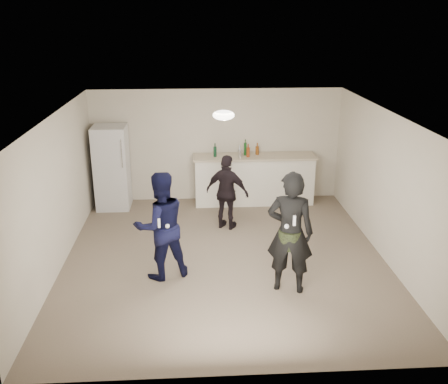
{
  "coord_description": "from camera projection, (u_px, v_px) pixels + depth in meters",
  "views": [
    {
      "loc": [
        -0.49,
        -7.78,
        4.02
      ],
      "look_at": [
        0.0,
        0.2,
        1.15
      ],
      "focal_mm": 40.0,
      "sensor_mm": 36.0,
      "label": 1
    }
  ],
  "objects": [
    {
      "name": "fridge_handle",
      "position": [
        122.0,
        154.0,
        10.23
      ],
      "size": [
        0.02,
        0.02,
        0.6
      ],
      "primitive_type": "cylinder",
      "color": "silver",
      "rests_on": "fridge"
    },
    {
      "name": "ceiling_dome",
      "position": [
        224.0,
        115.0,
        8.14
      ],
      "size": [
        0.36,
        0.36,
        0.16
      ],
      "primitive_type": "ellipsoid",
      "color": "white",
      "rests_on": "ceiling"
    },
    {
      "name": "shaker",
      "position": [
        240.0,
        154.0,
        10.71
      ],
      "size": [
        0.08,
        0.08,
        0.17
      ],
      "primitive_type": "cylinder",
      "color": "silver",
      "rests_on": "counter_top"
    },
    {
      "name": "nunchuk_man",
      "position": [
        167.0,
        226.0,
        7.55
      ],
      "size": [
        0.07,
        0.07,
        0.07
      ],
      "primitive_type": "sphere",
      "color": "white",
      "rests_on": "man"
    },
    {
      "name": "bottle_cluster",
      "position": [
        241.0,
        151.0,
        10.83
      ],
      "size": [
        1.0,
        0.26,
        0.27
      ],
      "color": "silver",
      "rests_on": "counter_top"
    },
    {
      "name": "floor",
      "position": [
        225.0,
        258.0,
        8.69
      ],
      "size": [
        6.0,
        6.0,
        0.0
      ],
      "primitive_type": "plane",
      "color": "#6B5B4C",
      "rests_on": "ground"
    },
    {
      "name": "remote_woman",
      "position": [
        294.0,
        221.0,
        7.06
      ],
      "size": [
        0.04,
        0.04,
        0.15
      ],
      "primitive_type": "cube",
      "color": "white",
      "rests_on": "woman"
    },
    {
      "name": "fridge",
      "position": [
        112.0,
        167.0,
        10.7
      ],
      "size": [
        0.7,
        0.7,
        1.8
      ],
      "primitive_type": "cube",
      "color": "silver",
      "rests_on": "floor"
    },
    {
      "name": "woman",
      "position": [
        290.0,
        233.0,
        7.4
      ],
      "size": [
        0.79,
        0.63,
        1.9
      ],
      "primitive_type": "imported",
      "rotation": [
        0.0,
        0.0,
        2.86
      ],
      "color": "black",
      "rests_on": "floor"
    },
    {
      "name": "camo_shorts",
      "position": [
        290.0,
        239.0,
        7.43
      ],
      "size": [
        0.34,
        0.34,
        0.28
      ],
      "primitive_type": "cylinder",
      "color": "#2C3D1B",
      "rests_on": "woman"
    },
    {
      "name": "remote_man",
      "position": [
        159.0,
        223.0,
        7.49
      ],
      "size": [
        0.04,
        0.04,
        0.15
      ],
      "primitive_type": "cube",
      "color": "white",
      "rests_on": "man"
    },
    {
      "name": "counter",
      "position": [
        254.0,
        180.0,
        11.07
      ],
      "size": [
        2.6,
        0.56,
        1.05
      ],
      "primitive_type": "cube",
      "color": "white",
      "rests_on": "floor"
    },
    {
      "name": "ceiling",
      "position": [
        225.0,
        116.0,
        7.85
      ],
      "size": [
        6.0,
        6.0,
        0.0
      ],
      "primitive_type": "plane",
      "rotation": [
        3.14,
        0.0,
        0.0
      ],
      "color": "silver",
      "rests_on": "wall_back"
    },
    {
      "name": "spectator",
      "position": [
        227.0,
        192.0,
        9.67
      ],
      "size": [
        0.94,
        0.71,
        1.49
      ],
      "primitive_type": "imported",
      "rotation": [
        0.0,
        0.0,
        2.68
      ],
      "color": "black",
      "rests_on": "floor"
    },
    {
      "name": "nunchuk_woman",
      "position": [
        287.0,
        226.0,
        7.12
      ],
      "size": [
        0.07,
        0.07,
        0.07
      ],
      "primitive_type": "sphere",
      "color": "white",
      "rests_on": "woman"
    },
    {
      "name": "man",
      "position": [
        161.0,
        226.0,
        7.81
      ],
      "size": [
        1.04,
        0.93,
        1.76
      ],
      "primitive_type": "imported",
      "rotation": [
        0.0,
        0.0,
        3.51
      ],
      "color": "#0E103D",
      "rests_on": "floor"
    },
    {
      "name": "counter_top",
      "position": [
        254.0,
        157.0,
        10.88
      ],
      "size": [
        2.68,
        0.64,
        0.04
      ],
      "primitive_type": "cube",
      "color": "beige",
      "rests_on": "counter"
    },
    {
      "name": "wall_right",
      "position": [
        387.0,
        187.0,
        8.43
      ],
      "size": [
        0.0,
        6.0,
        6.0
      ],
      "primitive_type": "plane",
      "rotation": [
        1.57,
        0.0,
        -1.57
      ],
      "color": "beige",
      "rests_on": "floor"
    },
    {
      "name": "wall_back",
      "position": [
        216.0,
        145.0,
        11.09
      ],
      "size": [
        6.0,
        0.0,
        6.0
      ],
      "primitive_type": "plane",
      "rotation": [
        1.57,
        0.0,
        0.0
      ],
      "color": "beige",
      "rests_on": "floor"
    },
    {
      "name": "wall_left",
      "position": [
        56.0,
        194.0,
        8.11
      ],
      "size": [
        0.0,
        6.0,
        6.0
      ],
      "primitive_type": "plane",
      "rotation": [
        1.57,
        0.0,
        1.57
      ],
      "color": "beige",
      "rests_on": "floor"
    },
    {
      "name": "wall_front",
      "position": [
        242.0,
        282.0,
        5.45
      ],
      "size": [
        6.0,
        0.0,
        6.0
      ],
      "primitive_type": "plane",
      "rotation": [
        -1.57,
        0.0,
        0.0
      ],
      "color": "beige",
      "rests_on": "floor"
    }
  ]
}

